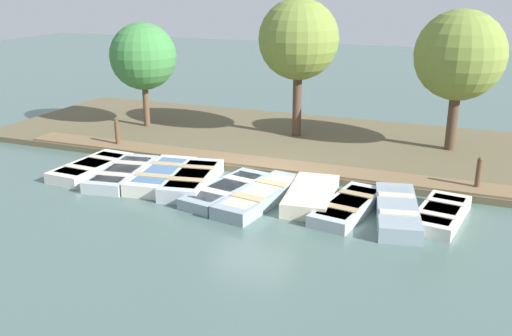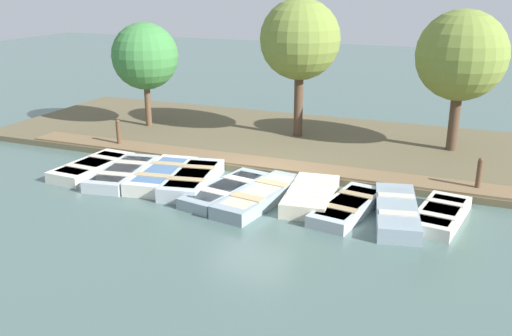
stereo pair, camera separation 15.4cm
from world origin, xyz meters
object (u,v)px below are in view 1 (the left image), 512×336
(rowboat_3, at_px, (192,179))
(park_tree_center, at_px, (460,56))
(rowboat_8, at_px, (397,211))
(mooring_post_near, at_px, (117,135))
(rowboat_1, at_px, (123,173))
(rowboat_4, at_px, (227,190))
(rowboat_2, at_px, (162,175))
(mooring_post_far, at_px, (478,176))
(park_tree_left, at_px, (299,40))
(rowboat_7, at_px, (348,206))
(rowboat_5, at_px, (261,196))
(rowboat_9, at_px, (441,214))
(rowboat_0, at_px, (92,167))
(park_tree_far_left, at_px, (143,57))
(rowboat_6, at_px, (311,195))

(rowboat_3, relative_size, park_tree_center, 0.64)
(rowboat_8, xyz_separation_m, mooring_post_near, (-2.51, -10.39, 0.38))
(rowboat_3, xyz_separation_m, mooring_post_near, (-2.33, -4.26, 0.37))
(rowboat_1, bearing_deg, rowboat_4, 79.67)
(mooring_post_near, height_order, park_tree_center, park_tree_center)
(rowboat_8, bearing_deg, rowboat_2, -103.14)
(rowboat_2, xyz_separation_m, rowboat_3, (0.03, 1.08, 0.02))
(rowboat_3, xyz_separation_m, rowboat_8, (0.18, 6.13, -0.01))
(mooring_post_far, bearing_deg, rowboat_2, -75.81)
(rowboat_8, relative_size, park_tree_left, 0.64)
(rowboat_7, bearing_deg, rowboat_5, -75.27)
(mooring_post_near, bearing_deg, rowboat_1, 36.89)
(rowboat_5, height_order, mooring_post_near, mooring_post_near)
(rowboat_9, distance_m, mooring_post_near, 11.70)
(rowboat_5, distance_m, rowboat_7, 2.47)
(rowboat_4, xyz_separation_m, rowboat_8, (-0.12, 4.85, 0.05))
(rowboat_0, height_order, rowboat_2, rowboat_2)
(mooring_post_near, bearing_deg, rowboat_7, 74.25)
(rowboat_5, distance_m, rowboat_8, 3.75)
(rowboat_7, xyz_separation_m, park_tree_left, (-6.29, -3.48, 3.68))
(rowboat_1, bearing_deg, park_tree_left, 140.59)
(rowboat_8, bearing_deg, mooring_post_far, 131.39)
(rowboat_2, bearing_deg, rowboat_5, 74.38)
(mooring_post_near, distance_m, park_tree_far_left, 3.87)
(rowboat_3, height_order, park_tree_left, park_tree_left)
(rowboat_3, xyz_separation_m, rowboat_7, (0.24, 4.85, -0.05))
(rowboat_9, xyz_separation_m, park_tree_center, (-6.18, -0.19, 3.33))
(park_tree_far_left, bearing_deg, rowboat_3, 42.63)
(park_tree_center, bearing_deg, rowboat_1, -55.44)
(rowboat_4, relative_size, rowboat_5, 0.93)
(rowboat_4, distance_m, rowboat_8, 4.85)
(rowboat_4, height_order, mooring_post_far, mooring_post_far)
(rowboat_1, relative_size, rowboat_8, 0.94)
(rowboat_9, bearing_deg, rowboat_2, -80.92)
(rowboat_0, bearing_deg, rowboat_3, 94.42)
(rowboat_8, relative_size, park_tree_center, 0.67)
(rowboat_1, relative_size, park_tree_left, 0.60)
(rowboat_6, height_order, rowboat_8, rowboat_6)
(rowboat_0, distance_m, mooring_post_far, 11.92)
(rowboat_4, height_order, rowboat_5, rowboat_5)
(park_tree_far_left, bearing_deg, rowboat_7, 60.43)
(rowboat_3, relative_size, rowboat_9, 1.19)
(rowboat_2, xyz_separation_m, mooring_post_far, (-2.30, 9.11, 0.39))
(park_tree_left, bearing_deg, rowboat_9, 44.45)
(rowboat_0, xyz_separation_m, rowboat_4, (0.25, 4.92, -0.01))
(park_tree_left, relative_size, park_tree_center, 1.06)
(rowboat_5, height_order, park_tree_center, park_tree_center)
(rowboat_1, distance_m, mooring_post_near, 3.18)
(rowboat_6, relative_size, rowboat_8, 0.84)
(mooring_post_near, relative_size, park_tree_far_left, 0.27)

